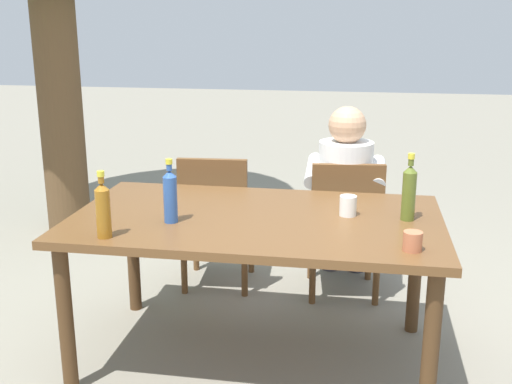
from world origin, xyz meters
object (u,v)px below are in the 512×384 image
(person_in_white_shirt, at_px, (345,190))
(cup_white, at_px, (348,206))
(bottle_olive, at_px, (409,192))
(cup_terracotta, at_px, (413,241))
(chair_far_left, at_px, (216,215))
(bottle_blue, at_px, (170,195))
(bottle_amber, at_px, (103,209))
(dining_table, at_px, (256,232))
(chair_far_right, at_px, (345,221))

(person_in_white_shirt, distance_m, cup_white, 0.84)
(bottle_olive, xyz_separation_m, cup_terracotta, (-0.00, -0.41, -0.10))
(chair_far_left, relative_size, bottle_blue, 2.90)
(person_in_white_shirt, bearing_deg, cup_white, -87.51)
(cup_terracotta, distance_m, cup_white, 0.51)
(bottle_amber, distance_m, cup_white, 1.14)
(cup_terracotta, bearing_deg, bottle_blue, 170.05)
(person_in_white_shirt, distance_m, bottle_amber, 1.66)
(bottle_olive, xyz_separation_m, bottle_amber, (-1.30, -0.47, -0.01))
(dining_table, height_order, chair_far_left, chair_far_left)
(bottle_amber, height_order, cup_white, bottle_amber)
(chair_far_right, relative_size, chair_far_left, 1.00)
(dining_table, relative_size, chair_far_right, 2.02)
(chair_far_left, height_order, bottle_blue, bottle_blue)
(chair_far_right, xyz_separation_m, bottle_amber, (-1.00, -1.21, 0.39))
(bottle_blue, bearing_deg, person_in_white_shirt, 54.23)
(bottle_amber, bearing_deg, chair_far_left, 80.43)
(bottle_blue, relative_size, cup_terracotta, 3.72)
(dining_table, height_order, bottle_blue, bottle_blue)
(dining_table, distance_m, bottle_olive, 0.75)
(chair_far_right, height_order, cup_terracotta, chair_far_right)
(dining_table, xyz_separation_m, bottle_olive, (0.71, 0.07, 0.22))
(dining_table, height_order, bottle_olive, bottle_olive)
(dining_table, height_order, chair_far_right, chair_far_right)
(chair_far_left, xyz_separation_m, cup_terracotta, (1.10, -1.15, 0.31))
(dining_table, distance_m, chair_far_right, 0.92)
(bottle_blue, distance_m, bottle_amber, 0.33)
(cup_terracotta, bearing_deg, cup_white, 122.55)
(bottle_amber, xyz_separation_m, cup_terracotta, (1.30, 0.06, -0.09))
(chair_far_right, distance_m, person_in_white_shirt, 0.20)
(chair_far_left, distance_m, bottle_olive, 1.39)
(cup_white, bearing_deg, chair_far_left, 138.76)
(person_in_white_shirt, bearing_deg, chair_far_left, -172.10)
(bottle_olive, bearing_deg, dining_table, -174.70)
(person_in_white_shirt, height_order, bottle_olive, person_in_white_shirt)
(chair_far_left, distance_m, bottle_amber, 1.29)
(chair_far_left, height_order, cup_white, chair_far_left)
(bottle_blue, bearing_deg, chair_far_left, 91.00)
(bottle_olive, height_order, bottle_amber, bottle_olive)
(chair_far_right, distance_m, cup_terracotta, 1.23)
(chair_far_left, height_order, bottle_olive, bottle_olive)
(cup_terracotta, xyz_separation_m, cup_white, (-0.27, 0.43, 0.01))
(dining_table, xyz_separation_m, chair_far_left, (-0.39, 0.81, -0.19))
(bottle_amber, relative_size, cup_white, 3.02)
(dining_table, xyz_separation_m, cup_terracotta, (0.70, -0.34, 0.12))
(bottle_olive, bearing_deg, cup_white, 176.09)
(bottle_olive, bearing_deg, chair_far_left, 146.07)
(chair_far_right, relative_size, bottle_olive, 2.73)
(cup_terracotta, relative_size, cup_white, 0.83)
(dining_table, bearing_deg, cup_terracotta, -25.91)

